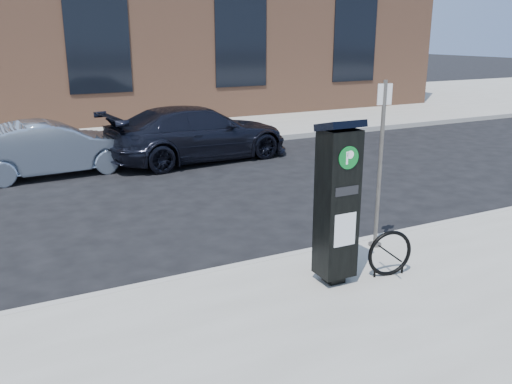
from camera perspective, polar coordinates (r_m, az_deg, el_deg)
ground at (r=7.71m, az=3.57°, el=-7.49°), size 120.00×120.00×0.00m
sidewalk_far at (r=20.59m, az=-16.80°, el=7.20°), size 60.00×12.00×0.15m
curb_near at (r=7.66m, az=3.66°, el=-7.03°), size 60.00×0.12×0.16m
curb_far at (r=14.84m, az=-12.41°, el=4.17°), size 60.00×0.12×0.16m
building at (r=23.34m, az=-19.12°, el=18.07°), size 28.00×10.05×8.25m
parking_kiosk at (r=6.51m, az=8.53°, el=-0.97°), size 0.47×0.42×2.03m
sign_pole at (r=7.75m, az=12.92°, el=2.61°), size 0.21×0.19×2.37m
bike_rack at (r=7.07m, az=13.90°, el=-6.31°), size 0.61×0.15×0.61m
car_silver at (r=13.11m, az=-20.72°, el=4.32°), size 3.80×1.55×1.23m
car_dark at (r=13.80m, az=-6.14°, el=6.16°), size 4.89×2.34×1.37m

